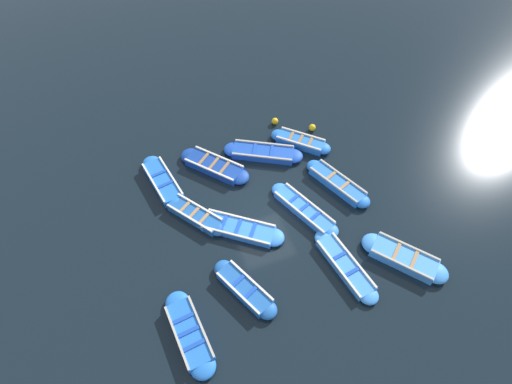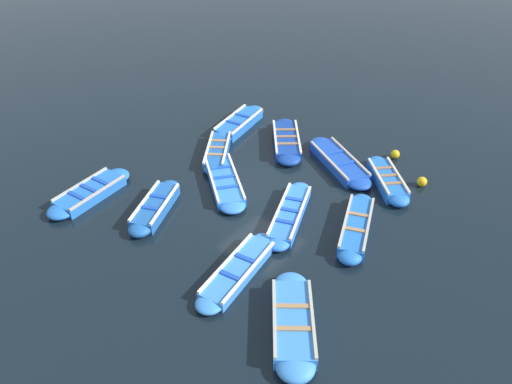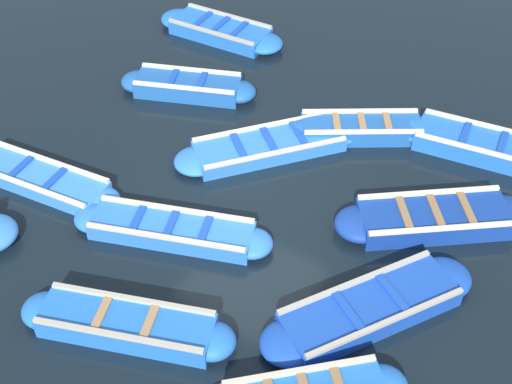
% 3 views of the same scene
% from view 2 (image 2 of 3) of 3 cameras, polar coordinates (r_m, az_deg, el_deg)
% --- Properties ---
extents(ground_plane, '(120.00, 120.00, 0.00)m').
position_cam_2_polar(ground_plane, '(17.67, 0.73, 0.06)').
color(ground_plane, black).
extents(boat_drifting, '(3.10, 3.39, 0.45)m').
position_cam_2_polar(boat_drifting, '(20.36, 3.50, 5.86)').
color(boat_drifting, navy).
rests_on(boat_drifting, ground).
extents(boat_near_quay, '(3.73, 3.11, 0.36)m').
position_cam_2_polar(boat_near_quay, '(18.01, -3.67, 1.32)').
color(boat_near_quay, blue).
rests_on(boat_near_quay, ground).
extents(boat_end_of_row, '(2.49, 3.06, 0.42)m').
position_cam_2_polar(boat_end_of_row, '(19.68, -4.42, 4.64)').
color(boat_end_of_row, '#1E59AD').
rests_on(boat_end_of_row, ground).
extents(boat_stern_in, '(1.36, 3.73, 0.35)m').
position_cam_2_polar(boat_stern_in, '(14.44, -2.07, -8.96)').
color(boat_stern_in, '#3884E0').
rests_on(boat_stern_in, ground).
extents(boat_far_corner, '(2.76, 2.69, 0.45)m').
position_cam_2_polar(boat_far_corner, '(18.53, 14.78, 1.33)').
color(boat_far_corner, blue).
rests_on(boat_far_corner, ground).
extents(boat_mid_row, '(2.05, 3.56, 0.45)m').
position_cam_2_polar(boat_mid_row, '(16.12, 11.40, -3.93)').
color(boat_mid_row, blue).
rests_on(boat_mid_row, ground).
extents(boat_outer_left, '(1.29, 3.50, 0.41)m').
position_cam_2_polar(boat_outer_left, '(18.25, -18.43, -0.07)').
color(boat_outer_left, blue).
rests_on(boat_outer_left, ground).
extents(boat_inner_gap, '(2.96, 3.35, 0.46)m').
position_cam_2_polar(boat_inner_gap, '(13.12, 4.26, -14.65)').
color(boat_inner_gap, '#3884E0').
rests_on(boat_inner_gap, ground).
extents(boat_centre, '(1.99, 3.15, 0.45)m').
position_cam_2_polar(boat_centre, '(16.96, -11.43, -1.68)').
color(boat_centre, '#1E59AD').
rests_on(boat_centre, ground).
extents(boat_alongside, '(1.53, 3.65, 0.44)m').
position_cam_2_polar(boat_alongside, '(21.68, -1.98, 7.86)').
color(boat_alongside, blue).
rests_on(boat_alongside, ground).
extents(boat_tucked, '(3.85, 2.68, 0.40)m').
position_cam_2_polar(boat_tucked, '(19.25, 9.47, 3.41)').
color(boat_tucked, '#1947B7').
rests_on(boat_tucked, ground).
extents(boat_bow_out, '(2.11, 3.71, 0.38)m').
position_cam_2_polar(boat_bow_out, '(16.40, 3.89, -2.53)').
color(boat_bow_out, blue).
rests_on(boat_bow_out, ground).
extents(buoy_orange_near, '(0.36, 0.36, 0.36)m').
position_cam_2_polar(buoy_orange_near, '(18.83, 18.44, 1.13)').
color(buoy_orange_near, '#EAB214').
rests_on(buoy_orange_near, ground).
extents(buoy_yellow_far, '(0.35, 0.35, 0.35)m').
position_cam_2_polar(buoy_yellow_far, '(20.20, 15.62, 4.17)').
color(buoy_yellow_far, '#EAB214').
rests_on(buoy_yellow_far, ground).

